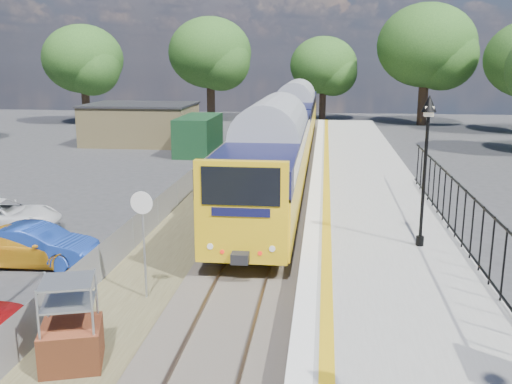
% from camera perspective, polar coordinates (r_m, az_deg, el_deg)
% --- Properties ---
extents(ground, '(120.00, 120.00, 0.00)m').
position_cam_1_polar(ground, '(13.17, -4.21, -16.49)').
color(ground, '#2D2D30').
rests_on(ground, ground).
extents(track_bed, '(5.90, 80.00, 0.29)m').
position_cam_1_polar(track_bed, '(22.03, -0.63, -3.77)').
color(track_bed, '#473F38').
rests_on(track_bed, ground).
extents(platform, '(5.00, 70.00, 0.90)m').
position_cam_1_polar(platform, '(20.24, 12.01, -4.55)').
color(platform, gray).
rests_on(platform, ground).
extents(platform_edge, '(0.90, 70.00, 0.01)m').
position_cam_1_polar(platform_edge, '(20.02, 6.18, -3.17)').
color(platform_edge, silver).
rests_on(platform_edge, platform).
extents(victorian_lamp_north, '(0.44, 0.44, 4.60)m').
position_cam_1_polar(victorian_lamp_north, '(17.62, 16.74, 5.40)').
color(victorian_lamp_north, black).
rests_on(victorian_lamp_north, platform).
extents(palisade_fence, '(0.12, 26.00, 2.00)m').
position_cam_1_polar(palisade_fence, '(14.87, 23.27, -6.27)').
color(palisade_fence, black).
rests_on(palisade_fence, platform).
extents(wire_fence, '(0.06, 52.00, 1.20)m').
position_cam_1_polar(wire_fence, '(24.82, -8.49, -0.75)').
color(wire_fence, '#999EA3').
rests_on(wire_fence, ground).
extents(outbuilding, '(10.80, 10.10, 3.12)m').
position_cam_1_polar(outbuilding, '(44.71, -10.42, 6.55)').
color(outbuilding, tan).
rests_on(outbuilding, ground).
extents(tree_line, '(56.80, 43.80, 11.88)m').
position_cam_1_polar(tree_line, '(53.23, 6.07, 13.20)').
color(tree_line, '#332319').
rests_on(tree_line, ground).
extents(train, '(2.82, 40.83, 3.51)m').
position_cam_1_polar(train, '(36.18, 3.22, 6.53)').
color(train, gold).
rests_on(train, ground).
extents(brick_plinth, '(1.57, 1.57, 2.02)m').
position_cam_1_polar(brick_plinth, '(13.10, -18.08, -12.55)').
color(brick_plinth, brown).
rests_on(brick_plinth, ground).
extents(speed_sign, '(0.62, 0.12, 3.09)m').
position_cam_1_polar(speed_sign, '(15.66, -11.24, -3.32)').
color(speed_sign, '#999EA3').
rests_on(speed_sign, ground).
extents(car_blue, '(4.03, 1.62, 1.30)m').
position_cam_1_polar(car_blue, '(19.80, -21.11, -4.96)').
color(car_blue, navy).
rests_on(car_blue, ground).
extents(car_yellow, '(4.42, 2.04, 1.25)m').
position_cam_1_polar(car_yellow, '(19.88, -21.48, -4.99)').
color(car_yellow, orange).
rests_on(car_yellow, ground).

